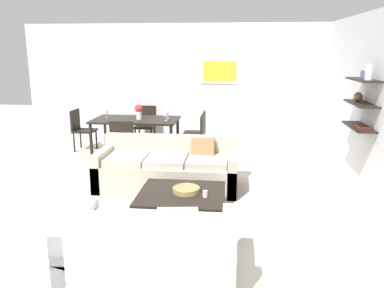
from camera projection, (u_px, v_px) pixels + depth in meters
ground_plane at (166, 195)px, 5.93m from camera, size 18.00×18.00×0.00m
back_wall_unit at (205, 84)px, 8.99m from camera, size 8.40×0.09×2.70m
right_wall_shelf_unit at (372, 103)px, 5.86m from camera, size 0.34×8.20×2.70m
sofa_beige at (168, 170)px, 6.19m from camera, size 2.17×0.90×0.78m
loveseat_white at (151, 250)px, 3.71m from camera, size 1.61×0.90×0.78m
coffee_table at (181, 207)px, 5.00m from camera, size 1.07×1.00×0.38m
decorative_bowl at (186, 189)px, 4.95m from camera, size 0.35×0.35×0.07m
candle_jar at (205, 194)px, 4.79m from camera, size 0.06×0.06×0.08m
dining_table at (136, 122)px, 8.05m from camera, size 1.73×0.98×0.75m
dining_chair_right_near at (196, 134)px, 7.74m from camera, size 0.44×0.44×0.88m
dining_chair_right_far at (198, 130)px, 8.16m from camera, size 0.44×0.44×0.88m
dining_chair_left_far at (81, 127)px, 8.44m from camera, size 0.44×0.44×0.88m
dining_chair_foot at (124, 140)px, 7.22m from camera, size 0.44×0.44×0.88m
dining_chair_head at (146, 123)px, 8.95m from camera, size 0.44×0.44×0.88m
wine_glass_right_far at (168, 113)px, 8.05m from camera, size 0.06×0.06×0.17m
wine_glass_left_far at (106, 112)px, 8.19m from camera, size 0.06×0.06×0.15m
wine_glass_right_near at (166, 114)px, 7.81m from camera, size 0.08×0.08×0.17m
centerpiece_vase at (139, 111)px, 7.93m from camera, size 0.16×0.16×0.30m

